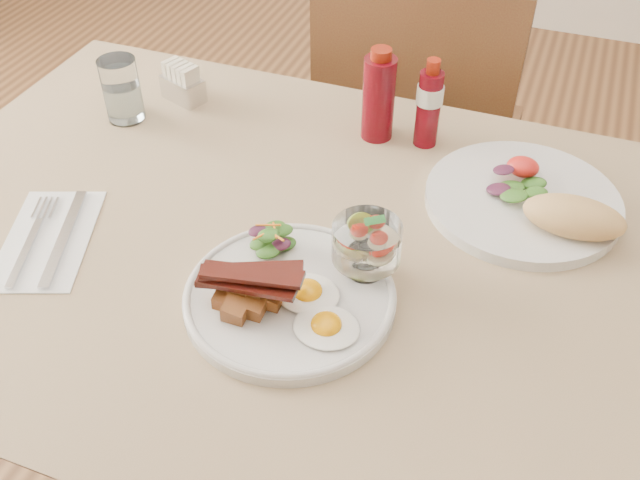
% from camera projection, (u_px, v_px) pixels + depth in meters
% --- Properties ---
extents(table, '(1.33, 0.88, 0.75)m').
position_uv_depth(table, '(313.00, 287.00, 1.09)').
color(table, '#56391B').
rests_on(table, ground).
extents(chair_far, '(0.42, 0.42, 0.93)m').
position_uv_depth(chair_far, '(416.00, 136.00, 1.64)').
color(chair_far, '#56391B').
rests_on(chair_far, ground).
extents(main_plate, '(0.28, 0.28, 0.02)m').
position_uv_depth(main_plate, '(290.00, 298.00, 0.94)').
color(main_plate, silver).
rests_on(main_plate, table).
extents(fried_eggs, '(0.14, 0.13, 0.02)m').
position_uv_depth(fried_eggs, '(317.00, 309.00, 0.90)').
color(fried_eggs, white).
rests_on(fried_eggs, main_plate).
extents(bacon_potato_pile, '(0.14, 0.09, 0.06)m').
position_uv_depth(bacon_potato_pile, '(247.00, 290.00, 0.90)').
color(bacon_potato_pile, brown).
rests_on(bacon_potato_pile, main_plate).
extents(side_salad, '(0.07, 0.06, 0.04)m').
position_uv_depth(side_salad, '(272.00, 240.00, 0.99)').
color(side_salad, '#1E4512').
rests_on(side_salad, main_plate).
extents(fruit_cup, '(0.09, 0.09, 0.09)m').
position_uv_depth(fruit_cup, '(367.00, 243.00, 0.93)').
color(fruit_cup, white).
rests_on(fruit_cup, main_plate).
extents(second_plate, '(0.30, 0.30, 0.07)m').
position_uv_depth(second_plate, '(535.00, 203.00, 1.07)').
color(second_plate, silver).
rests_on(second_plate, table).
extents(ketchup_bottle, '(0.06, 0.06, 0.16)m').
position_uv_depth(ketchup_bottle, '(379.00, 97.00, 1.19)').
color(ketchup_bottle, '#54040D').
rests_on(ketchup_bottle, table).
extents(hot_sauce_bottle, '(0.05, 0.05, 0.16)m').
position_uv_depth(hot_sauce_bottle, '(429.00, 104.00, 1.17)').
color(hot_sauce_bottle, '#54040D').
rests_on(hot_sauce_bottle, table).
extents(sugar_caddy, '(0.09, 0.07, 0.07)m').
position_uv_depth(sugar_caddy, '(182.00, 84.00, 1.31)').
color(sugar_caddy, silver).
rests_on(sugar_caddy, table).
extents(water_glass, '(0.07, 0.07, 0.11)m').
position_uv_depth(water_glass, '(122.00, 93.00, 1.25)').
color(water_glass, white).
rests_on(water_glass, table).
extents(napkin_cutlery, '(0.19, 0.25, 0.01)m').
position_uv_depth(napkin_cutlery, '(49.00, 239.00, 1.03)').
color(napkin_cutlery, white).
rests_on(napkin_cutlery, table).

